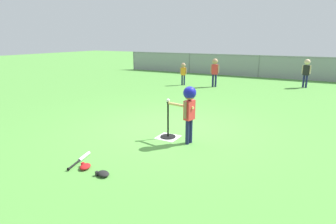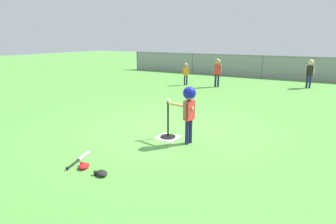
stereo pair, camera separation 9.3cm
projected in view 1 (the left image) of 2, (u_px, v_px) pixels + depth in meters
ground_plane at (171, 128)px, 6.53m from camera, size 60.00×60.00×0.00m
home_plate at (168, 137)px, 5.91m from camera, size 0.44×0.44×0.01m
batting_tee at (168, 132)px, 5.88m from camera, size 0.32×0.32×0.76m
baseball_on_tee at (168, 100)px, 5.71m from camera, size 0.07×0.07×0.07m
batter_child at (189, 103)px, 5.38m from camera, size 0.63×0.32×1.14m
fielder_deep_right at (215, 69)px, 11.79m from camera, size 0.35×0.24×1.19m
fielder_deep_center at (183, 71)px, 12.27m from camera, size 0.27×0.19×0.97m
fielder_deep_left at (306, 69)px, 11.59m from camera, size 0.34×0.23×1.18m
spare_bat_silver at (82, 158)px, 4.81m from camera, size 0.24×0.66×0.06m
glove_by_plate at (85, 166)px, 4.49m from camera, size 0.23×0.26×0.07m
glove_near_bats at (103, 174)px, 4.25m from camera, size 0.26×0.23×0.07m
outfield_fence at (259, 65)px, 14.74m from camera, size 16.06×0.06×1.15m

